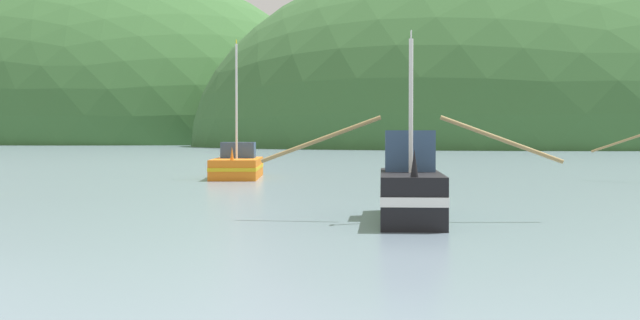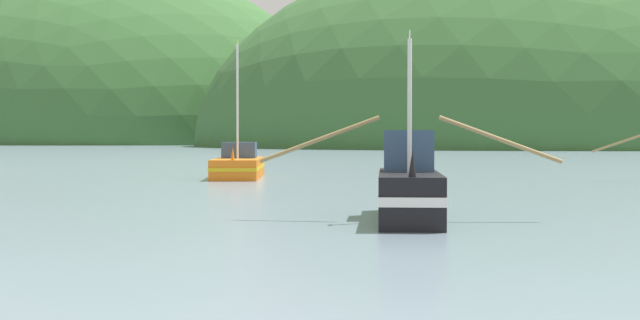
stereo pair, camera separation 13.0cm
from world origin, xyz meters
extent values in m
ellipsoid|color=#386633|center=(-2.90, 184.78, 0.00)|extent=(140.35, 112.28, 85.87)
ellipsoid|color=#386633|center=(-131.37, 233.94, 0.00)|extent=(156.09, 124.87, 109.00)
cube|color=black|center=(7.12, 14.22, 0.67)|extent=(2.99, 6.65, 1.35)
cube|color=white|center=(7.12, 14.22, 0.74)|extent=(3.02, 6.72, 0.24)
cone|color=black|center=(7.75, 11.32, 1.70)|extent=(0.24, 0.24, 0.70)
cube|color=#334C6B|center=(6.93, 15.11, 1.94)|extent=(1.75, 2.03, 1.18)
cylinder|color=silver|center=(7.18, 13.94, 3.21)|extent=(0.12, 0.12, 3.71)
cube|color=white|center=(7.18, 13.94, 5.18)|extent=(0.11, 0.36, 0.20)
cylinder|color=#997F4C|center=(9.59, 14.75, 2.27)|extent=(3.37, 0.84, 1.36)
cylinder|color=#997F4C|center=(4.66, 13.68, 2.27)|extent=(3.37, 0.84, 1.36)
cube|color=orange|center=(-6.70, 36.01, 0.55)|extent=(4.76, 8.39, 1.10)
cube|color=gold|center=(-6.70, 36.01, 0.60)|extent=(4.80, 8.47, 0.20)
cone|color=orange|center=(-5.61, 32.49, 1.45)|extent=(0.25, 0.25, 0.70)
cube|color=#334C6B|center=(-6.90, 36.66, 1.55)|extent=(2.38, 2.41, 0.91)
cylinder|color=silver|center=(-6.53, 35.45, 4.29)|extent=(0.12, 0.12, 6.38)
cube|color=gold|center=(-6.53, 35.45, 7.60)|extent=(0.13, 0.35, 0.20)
camera|label=1|loc=(11.54, -10.12, 2.38)|focal=49.24mm
camera|label=2|loc=(11.67, -10.08, 2.38)|focal=49.24mm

